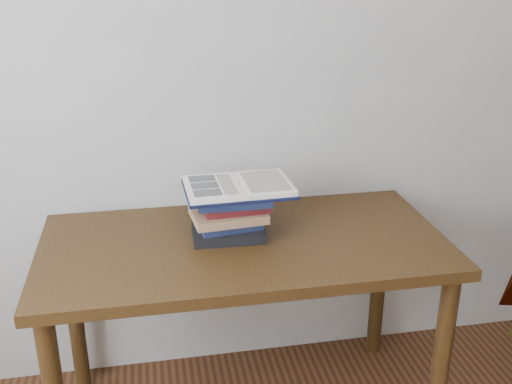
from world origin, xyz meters
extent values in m
cube|color=silver|center=(0.00, 1.75, 1.30)|extent=(3.50, 0.04, 2.60)
cube|color=#402A10|center=(0.03, 1.38, 0.71)|extent=(1.36, 0.68, 0.04)
cylinder|color=#402A10|center=(0.65, 1.10, 0.34)|extent=(0.06, 0.06, 0.69)
cylinder|color=#402A10|center=(-0.59, 1.66, 0.34)|extent=(0.06, 0.06, 0.69)
cylinder|color=#402A10|center=(0.65, 1.66, 0.34)|extent=(0.06, 0.06, 0.69)
cube|color=black|center=(-0.02, 1.42, 0.75)|extent=(0.25, 0.17, 0.04)
cube|color=#181B4A|center=(-0.02, 1.42, 0.78)|extent=(0.22, 0.16, 0.03)
cube|color=#A37454|center=(-0.02, 1.42, 0.81)|extent=(0.26, 0.20, 0.03)
cube|color=maroon|center=(0.01, 1.43, 0.84)|extent=(0.23, 0.16, 0.03)
cube|color=#181B4A|center=(0.00, 1.42, 0.87)|extent=(0.24, 0.17, 0.03)
cube|color=black|center=(0.02, 1.44, 0.89)|extent=(0.37, 0.26, 0.01)
cube|color=white|center=(-0.07, 1.44, 0.90)|extent=(0.18, 0.24, 0.02)
cube|color=white|center=(0.11, 1.45, 0.90)|extent=(0.18, 0.24, 0.02)
cylinder|color=white|center=(0.02, 1.44, 0.90)|extent=(0.02, 0.24, 0.01)
cube|color=black|center=(-0.09, 1.51, 0.91)|extent=(0.09, 0.06, 0.00)
cube|color=black|center=(-0.09, 1.44, 0.91)|extent=(0.09, 0.06, 0.00)
cube|color=black|center=(-0.09, 1.37, 0.91)|extent=(0.09, 0.06, 0.00)
cube|color=#BDB1A3|center=(-0.02, 1.44, 0.91)|extent=(0.05, 0.20, 0.00)
cube|color=#BDB1A3|center=(0.11, 1.45, 0.91)|extent=(0.14, 0.20, 0.00)
camera|label=1|loc=(-0.27, -0.41, 1.62)|focal=42.00mm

